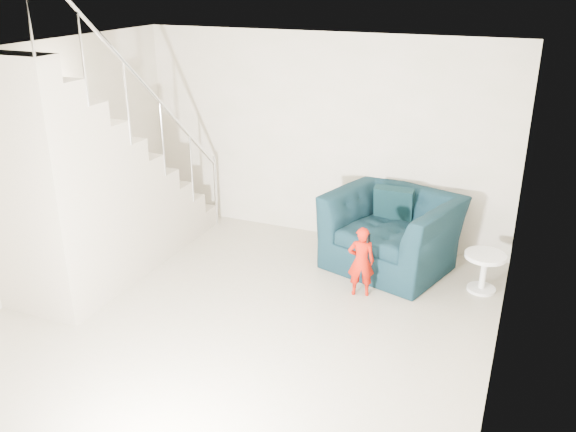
# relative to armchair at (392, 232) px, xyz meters

# --- Properties ---
(floor) EXTENTS (5.50, 5.50, 0.00)m
(floor) POSITION_rel_armchair_xyz_m (-1.13, -2.11, -0.46)
(floor) COLOR tan
(floor) RESTS_ON ground
(ceiling) EXTENTS (5.50, 5.50, 0.00)m
(ceiling) POSITION_rel_armchair_xyz_m (-1.13, -2.11, 2.24)
(ceiling) COLOR silver
(ceiling) RESTS_ON back_wall
(back_wall) EXTENTS (5.00, 0.00, 5.00)m
(back_wall) POSITION_rel_armchair_xyz_m (-1.13, 0.64, 0.89)
(back_wall) COLOR #B0AB8F
(back_wall) RESTS_ON floor
(left_wall) EXTENTS (0.00, 5.50, 5.50)m
(left_wall) POSITION_rel_armchair_xyz_m (-3.63, -2.11, 0.89)
(left_wall) COLOR #B0AB8F
(left_wall) RESTS_ON floor
(right_wall) EXTENTS (0.00, 5.50, 5.50)m
(right_wall) POSITION_rel_armchair_xyz_m (1.37, -2.11, 0.89)
(right_wall) COLOR #B0AB8F
(right_wall) RESTS_ON floor
(armchair) EXTENTS (1.71, 1.59, 0.92)m
(armchair) POSITION_rel_armchair_xyz_m (0.00, 0.00, 0.00)
(armchair) COLOR black
(armchair) RESTS_ON floor
(toddler) EXTENTS (0.34, 0.28, 0.82)m
(toddler) POSITION_rel_armchair_xyz_m (-0.14, -0.82, -0.05)
(toddler) COLOR #9F0F05
(toddler) RESTS_ON floor
(side_table) EXTENTS (0.46, 0.46, 0.46)m
(side_table) POSITION_rel_armchair_xyz_m (1.12, -0.21, -0.15)
(side_table) COLOR white
(side_table) RESTS_ON floor
(staircase) EXTENTS (1.02, 3.03, 3.62)m
(staircase) POSITION_rel_armchair_xyz_m (-3.13, -1.56, 0.49)
(staircase) COLOR #ADA089
(staircase) RESTS_ON floor
(cushion) EXTENTS (0.48, 0.23, 0.48)m
(cushion) POSITION_rel_armchair_xyz_m (-0.06, 0.28, 0.24)
(cushion) COLOR black
(cushion) RESTS_ON armchair
(throw) EXTENTS (0.05, 0.46, 0.51)m
(throw) POSITION_rel_armchair_xyz_m (-0.61, 0.02, 0.12)
(throw) COLOR black
(throw) RESTS_ON armchair
(phone) EXTENTS (0.03, 0.05, 0.10)m
(phone) POSITION_rel_armchair_xyz_m (-0.07, -0.84, 0.25)
(phone) COLOR black
(phone) RESTS_ON toddler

